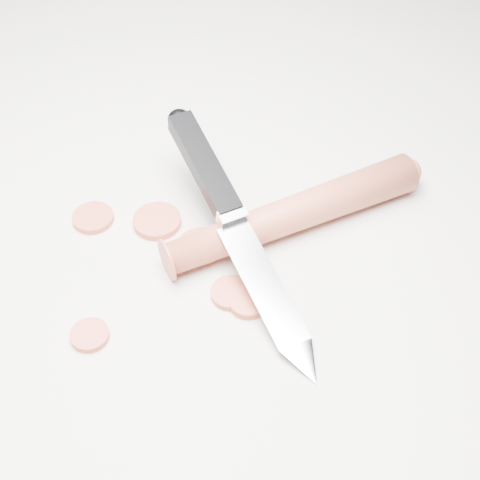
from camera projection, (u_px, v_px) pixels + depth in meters
The scene contains 9 objects.
ground at pixel (190, 226), 0.57m from camera, with size 2.40×2.40×0.00m, color silver.
carrot at pixel (294, 214), 0.55m from camera, with size 0.03×0.03×0.23m, color #BD4E36.
carrot_slice_0 at pixel (93, 218), 0.57m from camera, with size 0.03×0.03×0.01m, color #C74936.
carrot_slice_1 at pixel (157, 221), 0.57m from camera, with size 0.04×0.04×0.01m, color #C74936.
carrot_slice_2 at pixel (90, 335), 0.49m from camera, with size 0.03×0.03×0.01m, color #C74936.
carrot_slice_3 at pixel (248, 302), 0.51m from camera, with size 0.03×0.03×0.01m, color #C74936.
carrot_slice_4 at pixel (231, 293), 0.52m from camera, with size 0.03×0.03×0.01m, color #C74936.
carrot_slice_5 at pixel (200, 246), 0.55m from camera, with size 0.04×0.04×0.01m, color #C74936.
kitchen_knife at pixel (240, 230), 0.51m from camera, with size 0.24×0.15×0.07m, color silver, non-canonical shape.
Camera 1 is at (0.25, -0.29, 0.41)m, focal length 50.00 mm.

